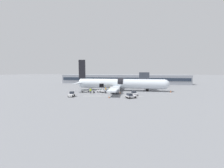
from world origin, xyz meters
The scene contains 18 objects.
ground_plane centered at (0.00, 0.00, 0.00)m, with size 500.00×500.00×0.00m, color slate.
apron_marking_line centered at (0.51, -6.75, 0.00)m, with size 17.95×2.83×0.01m.
terminal_strip centered at (0.00, 37.62, 2.63)m, with size 75.55×11.08×5.26m.
jet_bridge_stub centered at (10.45, 11.76, 5.27)m, with size 3.85×11.23×7.09m.
airplane centered at (1.00, 5.33, 2.64)m, with size 36.38×29.68×12.03m.
baggage_tug_lead centered at (6.70, -4.78, 0.58)m, with size 2.46×2.72×1.36m.
baggage_tug_mid centered at (5.72, -9.08, 0.60)m, with size 3.18×2.87×1.38m.
baggage_tug_rear centered at (-11.63, -9.62, 0.63)m, with size 1.90×2.67×1.51m.
baggage_cart_loading centered at (-4.70, -0.45, 0.52)m, with size 4.04×2.64×1.08m.
baggage_cart_queued centered at (-10.39, -0.87, 0.53)m, with size 4.05×2.77×1.02m.
ground_crew_loader_a centered at (-2.00, 1.12, 0.90)m, with size 0.47×0.60×1.71m.
ground_crew_loader_b centered at (-3.76, 2.09, 0.84)m, with size 0.39×0.55×1.59m.
ground_crew_driver centered at (-7.94, -2.95, 0.95)m, with size 0.63×0.44×1.81m.
suitcase_on_tarmac_upright centered at (-6.98, -2.19, 0.30)m, with size 0.50×0.42×0.71m.
suitcase_on_tarmac_spare centered at (-2.79, -2.15, 0.32)m, with size 0.51×0.32×0.74m.
safety_cone_nose centered at (19.64, 3.95, 0.34)m, with size 0.64×0.64×0.73m.
safety_cone_engine_left centered at (-0.31, -9.68, 0.32)m, with size 0.44×0.44×0.68m.
safety_cone_wingtip centered at (1.98, -1.96, 0.36)m, with size 0.59×0.59×0.76m.
Camera 1 is at (6.67, -47.34, 7.59)m, focal length 22.00 mm.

